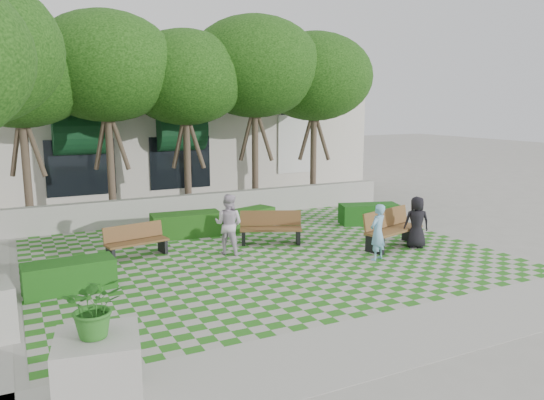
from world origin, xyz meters
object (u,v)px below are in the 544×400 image
person_blue (378,232)px  person_white (229,224)px  planter_front (98,358)px  person_dark (417,222)px  bench_east (392,229)px  hedge_midright (248,219)px  hedge_midleft (186,225)px  hedge_west (69,276)px  bench_west (136,241)px  hedge_east (369,214)px  bench_mid (271,228)px

person_blue → person_white: person_white is taller
planter_front → person_dark: size_ratio=1.29×
bench_east → hedge_midright: (-2.74, 3.94, -0.20)m
planter_front → person_blue: planter_front is taller
hedge_midright → person_white: (-1.71, -2.52, 0.51)m
person_blue → person_white: size_ratio=0.90×
bench_east → person_blue: size_ratio=1.44×
hedge_midleft → person_blue: size_ratio=1.41×
person_blue → hedge_west: bearing=-30.0°
hedge_west → person_blue: (7.49, -1.13, 0.41)m
person_white → bench_west: bearing=24.2°
planter_front → person_dark: (9.39, 4.49, -0.03)m
person_white → hedge_east: bearing=-123.3°
person_blue → person_dark: 1.82m
planter_front → person_white: size_ratio=1.15×
person_dark → bench_mid: bearing=-9.2°
bench_west → person_blue: 6.42m
bench_mid → bench_west: bearing=-161.0°
hedge_midright → hedge_west: size_ratio=0.95×
hedge_east → planter_front: size_ratio=1.03×
hedge_midleft → person_blue: (3.72, -4.67, 0.38)m
bench_west → bench_mid: bearing=-16.1°
bench_west → hedge_midright: 4.37m
hedge_midright → person_blue: 5.07m
hedge_midright → hedge_midleft: 2.17m
bench_west → hedge_midleft: (1.87, 1.54, -0.05)m
person_blue → person_dark: person_blue is taller
bench_mid → person_white: bearing=-138.3°
hedge_midright → hedge_west: bearing=-148.2°
person_blue → person_dark: bearing=174.3°
hedge_east → hedge_midleft: hedge_midleft is taller
bench_mid → hedge_east: 4.22m
bench_mid → person_blue: size_ratio=1.26×
hedge_east → hedge_midright: bearing=162.4°
hedge_east → bench_mid: bearing=-169.1°
bench_east → bench_west: (-6.77, 2.26, -0.10)m
hedge_west → hedge_midright: bearing=31.8°
hedge_west → bench_east: bearing=-1.7°
hedge_east → hedge_west: (-9.89, -2.42, -0.01)m
hedge_midleft → planter_front: bearing=-114.3°
hedge_west → hedge_midleft: bearing=43.1°
hedge_west → person_blue: person_blue is taller
bench_west → person_blue: person_blue is taller
planter_front → hedge_midright: bearing=55.4°
hedge_midright → person_blue: (1.56, -4.81, 0.43)m
bench_west → hedge_west: bearing=-144.2°
hedge_midleft → planter_front: size_ratio=1.10×
bench_mid → person_white: person_white is taller
hedge_midleft → person_white: bearing=-79.1°
bench_west → person_blue: bearing=-39.8°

